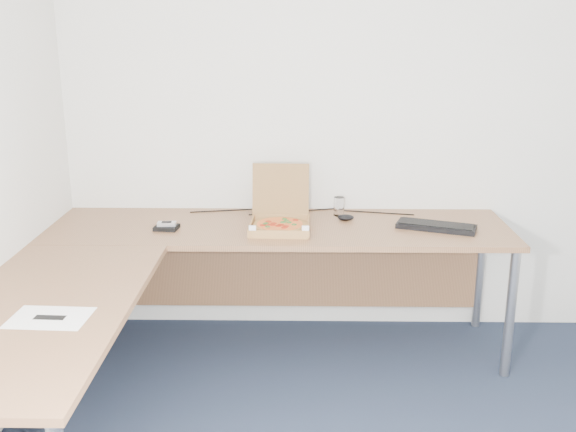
{
  "coord_description": "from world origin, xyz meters",
  "views": [
    {
      "loc": [
        -0.4,
        -2.05,
        1.79
      ],
      "look_at": [
        -0.45,
        1.28,
        0.82
      ],
      "focal_mm": 41.32,
      "sensor_mm": 36.0,
      "label": 1
    }
  ],
  "objects_px": {
    "pizza_box": "(280,222)",
    "keyboard": "(436,227)",
    "desk": "(210,257)",
    "drinking_glass": "(339,206)",
    "wallet": "(167,227)"
  },
  "relations": [
    {
      "from": "pizza_box",
      "to": "drinking_glass",
      "type": "bearing_deg",
      "value": 41.07
    },
    {
      "from": "keyboard",
      "to": "wallet",
      "type": "distance_m",
      "value": 1.45
    },
    {
      "from": "keyboard",
      "to": "pizza_box",
      "type": "bearing_deg",
      "value": -159.07
    },
    {
      "from": "pizza_box",
      "to": "drinking_glass",
      "type": "height_order",
      "value": "pizza_box"
    },
    {
      "from": "wallet",
      "to": "keyboard",
      "type": "bearing_deg",
      "value": 7.88
    },
    {
      "from": "drinking_glass",
      "to": "wallet",
      "type": "relative_size",
      "value": 0.87
    },
    {
      "from": "pizza_box",
      "to": "keyboard",
      "type": "bearing_deg",
      "value": 2.98
    },
    {
      "from": "pizza_box",
      "to": "keyboard",
      "type": "xyz_separation_m",
      "value": [
        0.84,
        0.01,
        -0.03
      ]
    },
    {
      "from": "desk",
      "to": "keyboard",
      "type": "height_order",
      "value": "keyboard"
    },
    {
      "from": "desk",
      "to": "drinking_glass",
      "type": "distance_m",
      "value": 0.92
    },
    {
      "from": "pizza_box",
      "to": "wallet",
      "type": "relative_size",
      "value": 3.0
    },
    {
      "from": "wallet",
      "to": "drinking_glass",
      "type": "bearing_deg",
      "value": 23.63
    },
    {
      "from": "pizza_box",
      "to": "drinking_glass",
      "type": "distance_m",
      "value": 0.43
    },
    {
      "from": "pizza_box",
      "to": "wallet",
      "type": "xyz_separation_m",
      "value": [
        -0.61,
        -0.02,
        -0.03
      ]
    },
    {
      "from": "desk",
      "to": "keyboard",
      "type": "distance_m",
      "value": 1.23
    }
  ]
}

